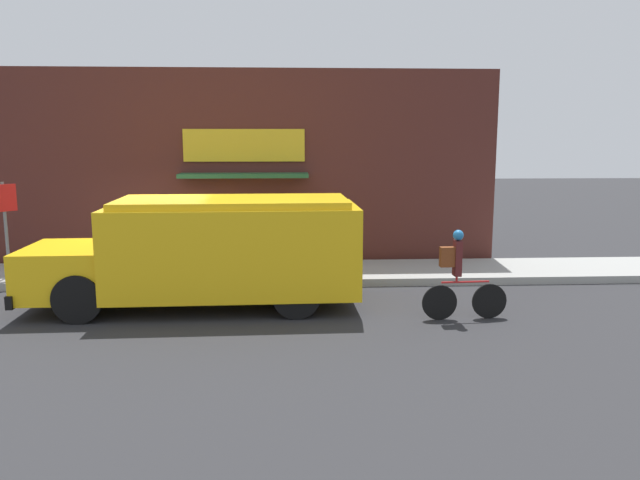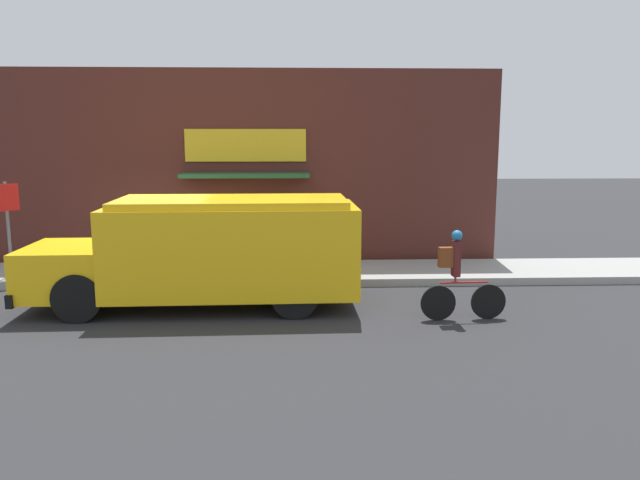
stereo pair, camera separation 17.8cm
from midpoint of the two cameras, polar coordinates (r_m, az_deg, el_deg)
name	(u,v)px [view 1 (the left image)]	position (r m, az deg, el deg)	size (l,w,h in m)	color
ground_plane	(150,290)	(14.12, -15.60, -4.41)	(70.00, 70.00, 0.00)	#2B2B2D
sidewalk	(160,275)	(15.15, -14.73, -3.09)	(28.00, 2.20, 0.18)	#999993
storefront	(169,169)	(16.18, -13.95, 6.30)	(16.70, 0.89, 4.96)	#4C231E
school_bus	(211,250)	(12.23, -10.37, -0.95)	(6.35, 2.61, 2.13)	yellow
cyclist	(459,277)	(11.53, 12.17, -3.33)	(1.58, 0.21, 1.65)	black
stop_sign_post	(4,214)	(15.49, -27.20, 2.14)	(0.45, 0.45, 2.13)	slate
trash_bin	(154,245)	(15.79, -15.24, -0.48)	(0.46, 0.46, 0.97)	#38383D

